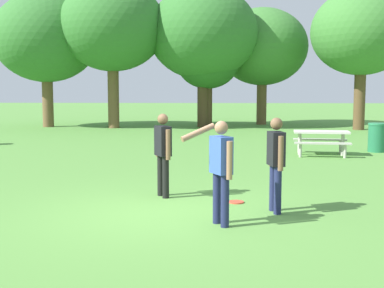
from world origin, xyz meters
name	(u,v)px	position (x,y,z in m)	size (l,w,h in m)	color
ground_plane	(162,213)	(0.00, 0.00, 0.00)	(120.00, 120.00, 0.00)	#568E3D
person_thrower	(220,165)	(0.98, -0.77, 0.96)	(0.82, 0.55, 1.64)	#1E234C
person_catcher	(163,149)	(-0.11, 1.32, 0.94)	(0.37, 0.55, 1.64)	black
person_bystander	(276,158)	(1.94, 0.12, 0.94)	(0.29, 0.60, 1.64)	#1E234C
frisbee	(236,202)	(1.31, 0.85, 0.01)	(0.29, 0.29, 0.03)	#E04733
picnic_table_near	(321,138)	(4.29, 7.78, 0.56)	(1.86, 1.62, 0.77)	beige
trash_can_further_along	(377,137)	(6.31, 8.72, 0.48)	(0.59, 0.59, 0.96)	#237047
tree_tall_left	(46,38)	(-7.98, 19.09, 4.72)	(5.55, 5.55, 7.10)	brown
tree_broad_center	(112,27)	(-4.30, 18.44, 5.22)	(5.45, 5.45, 7.57)	brown
tree_far_right	(203,33)	(0.35, 19.13, 4.93)	(5.74, 5.74, 7.40)	#4C3823
tree_slender_mid	(208,63)	(0.60, 19.29, 3.40)	(3.31, 3.31, 4.85)	#4C3823
tree_back_left	(262,47)	(3.66, 21.31, 4.37)	(5.10, 5.10, 6.56)	brown
tree_back_right	(362,32)	(8.20, 17.77, 4.81)	(5.00, 5.00, 6.96)	brown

